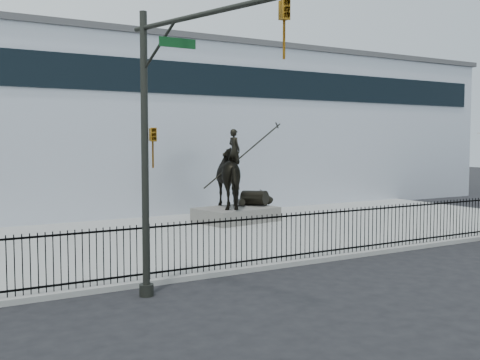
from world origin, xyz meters
TOP-DOWN VIEW (x-y plane):
  - ground at (0.00, 0.00)m, footprint 120.00×120.00m
  - plaza at (0.00, 7.00)m, footprint 30.00×12.00m
  - building at (0.00, 20.00)m, footprint 44.00×14.00m
  - picket_fence at (0.00, 1.25)m, footprint 22.10×0.10m
  - statue_plinth at (0.90, 9.39)m, footprint 3.86×2.98m
  - equestrian_statue at (0.96, 9.40)m, footprint 4.42×3.13m
  - traffic_signal_left at (-6.75, -0.62)m, footprint 1.52×4.84m

SIDE VIEW (x-z plane):
  - ground at x=0.00m, z-range 0.00..0.00m
  - plaza at x=0.00m, z-range 0.00..0.15m
  - statue_plinth at x=0.90m, z-range 0.15..0.81m
  - picket_fence at x=0.00m, z-range 0.15..1.65m
  - equestrian_statue at x=0.96m, z-range 0.28..4.07m
  - traffic_signal_left at x=-6.75m, z-range 0.53..7.53m
  - building at x=0.00m, z-range 0.00..9.00m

